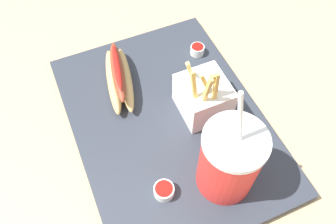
% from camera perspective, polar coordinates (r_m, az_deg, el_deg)
% --- Properties ---
extents(ground_plane, '(2.40, 2.40, 0.02)m').
position_cam_1_polar(ground_plane, '(0.70, 0.00, -2.69)').
color(ground_plane, tan).
extents(food_tray, '(0.48, 0.35, 0.02)m').
position_cam_1_polar(food_tray, '(0.69, 0.00, -1.84)').
color(food_tray, '#2D333D').
rests_on(food_tray, ground_plane).
extents(soda_cup, '(0.10, 0.10, 0.24)m').
position_cam_1_polar(soda_cup, '(0.56, 9.98, -7.90)').
color(soda_cup, red).
rests_on(soda_cup, food_tray).
extents(fries_basket, '(0.09, 0.09, 0.14)m').
position_cam_1_polar(fries_basket, '(0.66, 5.71, 2.61)').
color(fries_basket, white).
rests_on(fries_basket, food_tray).
extents(hot_dog_1, '(0.17, 0.08, 0.06)m').
position_cam_1_polar(hot_dog_1, '(0.71, -8.03, 5.60)').
color(hot_dog_1, tan).
rests_on(hot_dog_1, food_tray).
extents(ketchup_cup_1, '(0.03, 0.03, 0.02)m').
position_cam_1_polar(ketchup_cup_1, '(0.78, 4.81, 10.14)').
color(ketchup_cup_1, white).
rests_on(ketchup_cup_1, food_tray).
extents(ketchup_cup_2, '(0.04, 0.04, 0.02)m').
position_cam_1_polar(ketchup_cup_2, '(0.60, -0.67, -12.69)').
color(ketchup_cup_2, white).
rests_on(ketchup_cup_2, food_tray).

